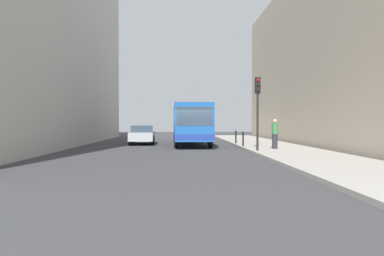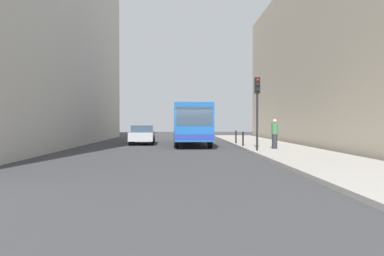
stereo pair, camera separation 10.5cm
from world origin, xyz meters
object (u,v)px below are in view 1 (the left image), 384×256
bollard_mid (236,137)px  bollard_near (243,139)px  traffic_light (258,100)px  pedestrian_near_signal (275,134)px  car_beside_bus (142,134)px  bus (190,122)px

bollard_mid → bollard_near: bearing=-90.0°
traffic_light → bollard_near: bearing=91.5°
bollard_near → bollard_mid: 3.02m
traffic_light → pedestrian_near_signal: bearing=44.8°
bollard_near → pedestrian_near_signal: bearing=-60.5°
traffic_light → car_beside_bus: bearing=131.2°
car_beside_bus → bollard_near: size_ratio=4.70×
bollard_mid → pedestrian_near_signal: 5.77m
car_beside_bus → bollard_near: 8.44m
bus → car_beside_bus: bus is taller
car_beside_bus → pedestrian_near_signal: 11.11m
car_beside_bus → bollard_mid: car_beside_bus is taller
car_beside_bus → pedestrian_near_signal: bearing=138.9°
bollard_mid → pedestrian_near_signal: size_ratio=0.53×
traffic_light → bollard_mid: size_ratio=4.32×
bus → traffic_light: traffic_light is taller
bollard_mid → pedestrian_near_signal: bearing=-75.5°
bollard_near → pedestrian_near_signal: size_ratio=0.53×
traffic_light → bollard_mid: bearing=90.8°
traffic_light → pedestrian_near_signal: traffic_light is taller
car_beside_bus → traffic_light: (7.29, -8.32, 2.22)m
traffic_light → bollard_mid: 7.31m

